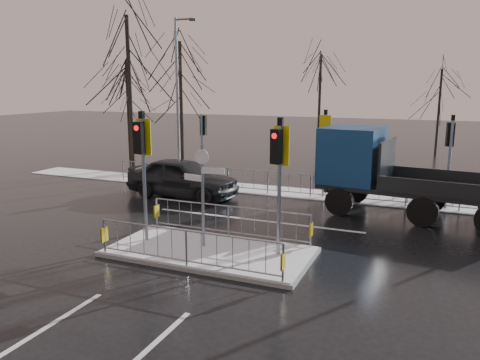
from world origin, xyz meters
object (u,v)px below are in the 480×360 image
at_px(street_lamp_left, 178,93).
at_px(flatbed_truck, 378,168).
at_px(car_far_lane, 183,178).
at_px(traffic_island, 209,241).

bearing_deg(street_lamp_left, flatbed_truck, -15.03).
xyz_separation_m(flatbed_truck, street_lamp_left, (-10.39, 2.79, 2.74)).
bearing_deg(car_far_lane, street_lamp_left, 34.85).
distance_m(flatbed_truck, street_lamp_left, 11.10).
height_order(traffic_island, flatbed_truck, traffic_island).
height_order(traffic_island, street_lamp_left, street_lamp_left).
bearing_deg(flatbed_truck, car_far_lane, -175.22).
bearing_deg(traffic_island, street_lamp_left, 124.07).
relative_size(car_far_lane, street_lamp_left, 0.62).
bearing_deg(flatbed_truck, street_lamp_left, 164.97).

